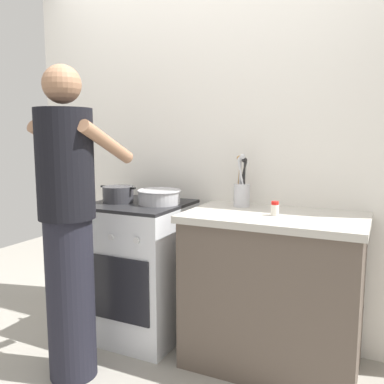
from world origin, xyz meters
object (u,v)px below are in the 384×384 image
object	(u,v)px
utensil_crock	(242,190)
spice_bottle	(275,209)
pot	(118,194)
person	(68,225)
mixing_bowl	(159,196)
stove_range	(140,269)

from	to	relation	value
utensil_crock	spice_bottle	world-z (taller)	utensil_crock
pot	person	bearing A→B (deg)	-83.08
mixing_bowl	utensil_crock	distance (m)	0.53
mixing_bowl	utensil_crock	world-z (taller)	utensil_crock
stove_range	pot	distance (m)	0.52
person	utensil_crock	bearing A→B (deg)	45.98
stove_range	spice_bottle	xyz separation A→B (m)	(0.91, -0.04, 0.49)
stove_range	pot	size ratio (longest dim) A/B	3.35
pot	utensil_crock	distance (m)	0.82
utensil_crock	person	size ratio (longest dim) A/B	0.19
pot	stove_range	bearing A→B (deg)	13.12
utensil_crock	pot	bearing A→B (deg)	-165.78
mixing_bowl	person	size ratio (longest dim) A/B	0.17
pot	spice_bottle	size ratio (longest dim) A/B	3.37
person	pot	bearing A→B (deg)	96.92
stove_range	person	xyz separation A→B (m)	(-0.07, -0.58, 0.41)
pot	utensil_crock	world-z (taller)	utensil_crock
utensil_crock	stove_range	bearing A→B (deg)	-165.55
mixing_bowl	utensil_crock	xyz separation A→B (m)	(0.51, 0.14, 0.05)
stove_range	person	size ratio (longest dim) A/B	0.53
utensil_crock	spice_bottle	bearing A→B (deg)	-37.78
stove_range	mixing_bowl	xyz separation A→B (m)	(0.14, 0.03, 0.50)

